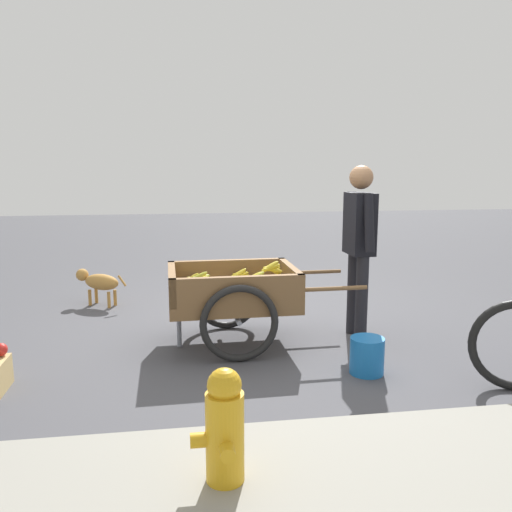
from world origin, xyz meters
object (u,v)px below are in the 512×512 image
at_px(fire_hydrant, 224,438).
at_px(plastic_bucket, 367,356).
at_px(fruit_cart, 233,296).
at_px(vendor_person, 359,237).
at_px(dog, 99,282).

xyz_separation_m(fire_hydrant, plastic_bucket, (-1.21, -1.39, -0.19)).
distance_m(fruit_cart, vendor_person, 1.25).
relative_size(fruit_cart, fire_hydrant, 2.49).
xyz_separation_m(vendor_person, plastic_bucket, (0.21, 0.84, -0.79)).
bearing_deg(plastic_bucket, fruit_cart, -40.99).
xyz_separation_m(vendor_person, dog, (2.50, -1.47, -0.66)).
relative_size(dog, plastic_bucket, 2.10).
distance_m(dog, fire_hydrant, 3.86).
bearing_deg(fruit_cart, vendor_person, -178.61).
distance_m(vendor_person, fire_hydrant, 2.71).
bearing_deg(vendor_person, plastic_bucket, 76.04).
relative_size(fruit_cart, dog, 2.82).
bearing_deg(fruit_cart, dog, -47.77).
bearing_deg(plastic_bucket, vendor_person, -103.96).
bearing_deg(fire_hydrant, dog, -73.60).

